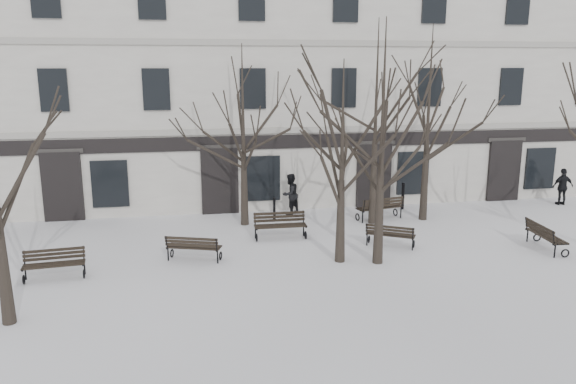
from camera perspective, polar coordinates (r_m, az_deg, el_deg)
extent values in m
plane|color=white|center=(17.99, 6.14, -8.07)|extent=(100.00, 100.00, 0.00)
cube|color=beige|center=(29.52, -0.87, 11.08)|extent=(40.00, 10.00, 11.00)
cube|color=#9F9B91|center=(24.72, 1.09, 6.32)|extent=(40.00, 0.12, 0.25)
cube|color=#9F9B91|center=(24.58, 1.13, 14.93)|extent=(40.00, 0.12, 0.25)
cube|color=black|center=(24.77, 1.09, 5.17)|extent=(40.00, 0.10, 0.60)
cube|color=black|center=(25.07, -21.93, 0.50)|extent=(1.60, 0.22, 2.90)
cube|color=#2D2B28|center=(24.78, -22.24, 3.87)|extent=(1.90, 0.08, 0.18)
cube|color=black|center=(24.75, -17.63, 0.80)|extent=(1.50, 0.14, 2.00)
cube|color=black|center=(24.58, -6.94, 1.12)|extent=(1.60, 0.22, 2.90)
cube|color=#2D2B28|center=(24.28, -7.03, 4.57)|extent=(1.90, 0.08, 0.18)
cube|color=black|center=(24.76, -2.55, 1.40)|extent=(1.50, 0.14, 2.00)
cube|color=black|center=(25.93, 8.69, 1.68)|extent=(1.60, 0.22, 2.90)
cube|color=#2D2B28|center=(25.65, 8.83, 4.95)|extent=(1.90, 0.08, 0.18)
cube|color=black|center=(26.61, 12.56, 1.91)|extent=(1.50, 0.14, 2.00)
cube|color=black|center=(28.70, 21.07, 2.03)|extent=(1.60, 0.22, 2.90)
cube|color=#2D2B28|center=(28.45, 21.35, 4.99)|extent=(1.90, 0.08, 0.18)
cube|color=black|center=(29.73, 24.20, 2.21)|extent=(1.50, 0.14, 2.00)
cube|color=black|center=(24.61, -22.70, 9.53)|extent=(1.10, 0.14, 1.70)
cube|color=black|center=(24.09, -13.23, 10.12)|extent=(1.10, 0.14, 1.70)
cube|color=black|center=(24.24, -3.60, 10.44)|extent=(1.10, 0.14, 1.70)
cube|color=black|center=(24.36, -3.72, 18.93)|extent=(1.10, 0.14, 1.70)
cube|color=black|center=(25.03, 5.69, 10.48)|extent=(1.10, 0.14, 1.70)
cube|color=black|center=(25.15, 5.88, 18.70)|extent=(1.10, 0.14, 1.70)
cube|color=black|center=(26.42, 14.20, 10.28)|extent=(1.10, 0.14, 1.70)
cube|color=black|center=(26.53, 14.64, 18.06)|extent=(1.10, 0.14, 1.70)
cube|color=black|center=(28.30, 21.70, 9.91)|extent=(1.10, 0.14, 1.70)
cube|color=black|center=(28.40, 22.32, 17.17)|extent=(1.10, 0.14, 1.70)
cone|color=black|center=(15.67, -26.97, -6.77)|extent=(0.34, 0.34, 3.03)
cone|color=black|center=(18.47, 5.36, -2.98)|extent=(0.34, 0.34, 2.76)
cone|color=black|center=(18.42, 9.24, -2.30)|extent=(0.34, 0.34, 3.28)
cone|color=black|center=(22.72, -4.47, 0.37)|extent=(0.34, 0.34, 3.02)
cone|color=black|center=(23.09, 8.67, 0.98)|extent=(0.34, 0.34, 3.43)
cone|color=black|center=(24.05, 13.72, 1.14)|extent=(0.34, 0.34, 3.35)
torus|color=black|center=(18.64, -25.26, -8.06)|extent=(0.08, 0.29, 0.29)
cylinder|color=black|center=(18.95, -25.12, -7.44)|extent=(0.05, 0.05, 0.45)
cube|color=black|center=(18.71, -25.27, -6.98)|extent=(0.10, 0.55, 0.05)
torus|color=black|center=(18.42, -20.02, -7.83)|extent=(0.08, 0.29, 0.29)
cylinder|color=black|center=(18.73, -19.97, -7.21)|extent=(0.05, 0.05, 0.45)
cube|color=black|center=(18.49, -20.06, -6.74)|extent=(0.10, 0.55, 0.05)
cube|color=black|center=(18.37, -22.76, -7.03)|extent=(1.80, 0.26, 0.03)
cube|color=black|center=(18.50, -22.71, -6.89)|extent=(1.80, 0.26, 0.03)
cube|color=black|center=(18.63, -22.66, -6.75)|extent=(1.80, 0.26, 0.03)
cube|color=black|center=(18.76, -22.61, -6.61)|extent=(1.80, 0.26, 0.03)
cube|color=black|center=(18.76, -22.63, -6.20)|extent=(1.79, 0.21, 0.09)
cube|color=black|center=(18.74, -22.66, -5.83)|extent=(1.79, 0.21, 0.09)
cube|color=black|center=(18.73, -22.68, -5.46)|extent=(1.79, 0.21, 0.09)
cylinder|color=black|center=(18.89, -25.20, -6.15)|extent=(0.05, 0.15, 0.50)
cylinder|color=black|center=(18.67, -20.05, -5.91)|extent=(0.05, 0.15, 0.50)
torus|color=black|center=(19.04, -6.86, -6.45)|extent=(0.14, 0.29, 0.29)
cylinder|color=black|center=(18.69, -7.17, -6.56)|extent=(0.05, 0.05, 0.45)
cube|color=black|center=(18.78, -7.04, -5.73)|extent=(0.23, 0.54, 0.05)
torus|color=black|center=(19.55, -11.70, -6.11)|extent=(0.14, 0.29, 0.29)
cylinder|color=black|center=(19.21, -12.09, -6.21)|extent=(0.05, 0.05, 0.45)
cube|color=black|center=(19.29, -11.93, -5.41)|extent=(0.23, 0.54, 0.05)
cube|color=black|center=(19.21, -9.32, -5.31)|extent=(1.73, 0.67, 0.04)
cube|color=black|center=(19.08, -9.44, -5.44)|extent=(1.73, 0.67, 0.04)
cube|color=black|center=(18.96, -9.58, -5.57)|extent=(1.73, 0.67, 0.04)
cube|color=black|center=(18.83, -9.71, -5.70)|extent=(1.73, 0.67, 0.04)
cube|color=black|center=(18.76, -9.76, -5.36)|extent=(1.71, 0.62, 0.09)
cube|color=black|center=(18.70, -9.80, -5.03)|extent=(1.71, 0.62, 0.09)
cube|color=black|center=(18.64, -9.83, -4.70)|extent=(1.71, 0.62, 0.09)
cylinder|color=black|center=(18.48, -7.27, -5.39)|extent=(0.08, 0.15, 0.50)
cylinder|color=black|center=(19.00, -12.23, -5.07)|extent=(0.08, 0.15, 0.50)
torus|color=black|center=(20.62, 12.66, -5.17)|extent=(0.18, 0.26, 0.28)
cylinder|color=black|center=(20.27, 12.54, -5.24)|extent=(0.05, 0.05, 0.43)
cube|color=black|center=(20.37, 12.64, -4.52)|extent=(0.31, 0.48, 0.05)
torus|color=black|center=(20.87, 8.22, -4.77)|extent=(0.18, 0.26, 0.28)
cylinder|color=black|center=(20.53, 8.03, -4.83)|extent=(0.05, 0.05, 0.43)
cube|color=black|center=(20.63, 8.15, -4.12)|extent=(0.31, 0.48, 0.05)
cube|color=black|center=(20.68, 10.48, -4.11)|extent=(1.53, 0.95, 0.03)
cube|color=black|center=(20.55, 10.42, -4.21)|extent=(1.53, 0.95, 0.03)
cube|color=black|center=(20.42, 10.35, -4.31)|extent=(1.53, 0.95, 0.03)
cube|color=black|center=(20.30, 10.29, -4.42)|extent=(1.53, 0.95, 0.03)
cube|color=black|center=(20.23, 10.28, -4.11)|extent=(1.50, 0.90, 0.09)
cube|color=black|center=(20.17, 10.28, -3.82)|extent=(1.50, 0.90, 0.09)
cube|color=black|center=(20.12, 10.29, -3.52)|extent=(1.50, 0.90, 0.09)
cylinder|color=black|center=(20.08, 12.57, -4.20)|extent=(0.10, 0.14, 0.48)
cylinder|color=black|center=(20.34, 8.02, -3.79)|extent=(0.10, 0.14, 0.48)
torus|color=black|center=(20.82, -3.20, -4.65)|extent=(0.06, 0.32, 0.31)
cylinder|color=black|center=(21.16, -3.33, -4.10)|extent=(0.05, 0.05, 0.49)
cube|color=black|center=(20.90, -3.28, -3.61)|extent=(0.06, 0.60, 0.05)
torus|color=black|center=(21.09, 1.80, -4.40)|extent=(0.06, 0.32, 0.31)
cylinder|color=black|center=(21.43, 1.59, -3.86)|extent=(0.05, 0.05, 0.49)
cube|color=black|center=(21.18, 1.70, -3.38)|extent=(0.06, 0.60, 0.05)
cube|color=black|center=(20.79, -0.67, -3.62)|extent=(1.96, 0.12, 0.04)
cube|color=black|center=(20.93, -0.73, -3.50)|extent=(1.96, 0.12, 0.04)
cube|color=black|center=(21.08, -0.80, -3.39)|extent=(1.96, 0.12, 0.04)
cube|color=black|center=(21.22, -0.86, -3.28)|extent=(1.96, 0.12, 0.04)
cube|color=black|center=(21.22, -0.88, -2.88)|extent=(1.95, 0.06, 0.10)
cube|color=black|center=(21.21, -0.89, -2.52)|extent=(1.95, 0.06, 0.10)
cube|color=black|center=(21.20, -0.90, -2.17)|extent=(1.95, 0.06, 0.10)
cylinder|color=black|center=(21.11, -3.37, -2.83)|extent=(0.05, 0.16, 0.54)
cylinder|color=black|center=(21.38, 1.56, -2.61)|extent=(0.05, 0.16, 0.54)
torus|color=black|center=(24.71, 10.85, -2.04)|extent=(0.13, 0.33, 0.32)
cylinder|color=black|center=(24.37, 11.39, -2.04)|extent=(0.06, 0.06, 0.50)
cube|color=black|center=(24.46, 11.15, -1.37)|extent=(0.20, 0.61, 0.06)
torus|color=black|center=(23.71, 7.07, -2.54)|extent=(0.13, 0.33, 0.32)
cylinder|color=black|center=(23.35, 7.58, -2.55)|extent=(0.06, 0.06, 0.50)
cube|color=black|center=(23.45, 7.34, -1.84)|extent=(0.20, 0.61, 0.06)
cube|color=black|center=(24.14, 8.97, -1.42)|extent=(1.97, 0.57, 0.04)
cube|color=black|center=(24.01, 9.17, -1.50)|extent=(1.97, 0.57, 0.04)
cube|color=black|center=(23.88, 9.37, -1.58)|extent=(1.97, 0.57, 0.04)
cube|color=black|center=(23.76, 9.58, -1.67)|extent=(1.97, 0.57, 0.04)
cube|color=black|center=(23.69, 9.65, -1.35)|extent=(1.96, 0.51, 0.10)
cube|color=black|center=(23.64, 9.70, -1.05)|extent=(1.96, 0.51, 0.10)
cube|color=black|center=(23.59, 9.74, -0.75)|extent=(1.96, 0.51, 0.10)
cylinder|color=black|center=(24.18, 11.56, -1.01)|extent=(0.08, 0.17, 0.55)
cylinder|color=black|center=(23.16, 7.73, -1.47)|extent=(0.08, 0.17, 0.55)
torus|color=black|center=(21.31, 26.33, -5.60)|extent=(0.31, 0.08, 0.31)
cylinder|color=black|center=(21.08, 25.47, -5.45)|extent=(0.05, 0.05, 0.48)
cube|color=black|center=(21.11, 25.98, -4.79)|extent=(0.58, 0.10, 0.05)
torus|color=black|center=(22.77, 23.97, -4.24)|extent=(0.31, 0.08, 0.31)
cylinder|color=black|center=(22.56, 23.15, -4.08)|extent=(0.05, 0.05, 0.48)
cube|color=black|center=(22.59, 23.63, -3.47)|extent=(0.58, 0.10, 0.05)
cube|color=black|center=(21.96, 25.29, -4.02)|extent=(0.25, 1.90, 0.04)
cube|color=black|center=(21.88, 24.96, -4.05)|extent=(0.25, 1.90, 0.04)
cube|color=black|center=(21.81, 24.62, -4.07)|extent=(0.25, 1.90, 0.04)
cube|color=black|center=(21.73, 24.29, -4.09)|extent=(0.25, 1.90, 0.04)
cube|color=black|center=(21.68, 24.22, -3.75)|extent=(0.19, 1.90, 0.10)
cube|color=black|center=(21.63, 24.20, -3.43)|extent=(0.19, 1.90, 0.10)
cube|color=black|center=(21.59, 24.18, -3.11)|extent=(0.19, 1.90, 0.10)
cylinder|color=black|center=(20.91, 25.39, -4.29)|extent=(0.15, 0.05, 0.53)
cylinder|color=black|center=(22.40, 23.06, -2.99)|extent=(0.15, 0.05, 0.53)
cylinder|color=black|center=(23.52, -1.40, -1.81)|extent=(0.11, 0.11, 0.91)
sphere|color=black|center=(23.40, -1.40, -0.68)|extent=(0.13, 0.13, 0.13)
cylinder|color=black|center=(25.82, 11.59, -0.51)|extent=(0.13, 0.13, 1.12)
sphere|color=black|center=(25.70, 11.64, 0.76)|extent=(0.16, 0.16, 0.16)
imported|color=black|center=(24.57, 0.22, -2.27)|extent=(1.11, 1.07, 1.80)
imported|color=black|center=(29.19, 25.97, -1.16)|extent=(1.03, 0.46, 1.72)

